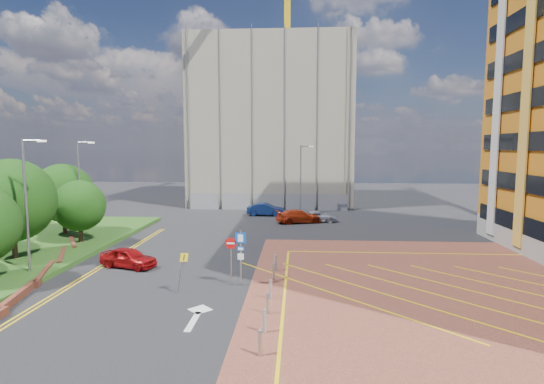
# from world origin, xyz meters

# --- Properties ---
(ground) EXTENTS (140.00, 140.00, 0.00)m
(ground) POSITION_xyz_m (0.00, 0.00, 0.00)
(ground) COLOR black
(ground) RESTS_ON ground
(forecourt) EXTENTS (26.00, 26.00, 0.02)m
(forecourt) POSITION_xyz_m (14.00, 0.00, 0.01)
(forecourt) COLOR brown
(forecourt) RESTS_ON ground
(retaining_wall) EXTENTS (6.06, 20.33, 0.40)m
(retaining_wall) POSITION_xyz_m (-11.80, 2.00, 0.20)
(retaining_wall) COLOR brown
(retaining_wall) RESTS_ON ground
(tree_b) EXTENTS (5.60, 5.60, 6.74)m
(tree_b) POSITION_xyz_m (-15.50, 5.00, 4.24)
(tree_b) COLOR #3D2B1C
(tree_b) RESTS_ON grass_bed
(tree_c) EXTENTS (4.00, 4.00, 4.90)m
(tree_c) POSITION_xyz_m (-13.50, 10.00, 3.19)
(tree_c) COLOR #3D2B1C
(tree_c) RESTS_ON grass_bed
(tree_d) EXTENTS (5.00, 5.00, 6.08)m
(tree_d) POSITION_xyz_m (-16.50, 13.00, 3.87)
(tree_d) COLOR #3D2B1C
(tree_d) RESTS_ON grass_bed
(lamp_left_near) EXTENTS (1.53, 0.16, 8.00)m
(lamp_left_near) POSITION_xyz_m (-12.42, 2.00, 4.66)
(lamp_left_near) COLOR #9EA0A8
(lamp_left_near) RESTS_ON grass_bed
(lamp_left_far) EXTENTS (1.53, 0.16, 8.00)m
(lamp_left_far) POSITION_xyz_m (-14.42, 12.00, 4.66)
(lamp_left_far) COLOR #9EA0A8
(lamp_left_far) RESTS_ON grass_bed
(lamp_back) EXTENTS (1.53, 0.16, 8.00)m
(lamp_back) POSITION_xyz_m (4.08, 28.00, 4.36)
(lamp_back) COLOR #9EA0A8
(lamp_back) RESTS_ON ground
(sign_cluster) EXTENTS (1.17, 0.12, 3.20)m
(sign_cluster) POSITION_xyz_m (0.30, 0.98, 1.95)
(sign_cluster) COLOR #9EA0A8
(sign_cluster) RESTS_ON ground
(warning_sign) EXTENTS (0.64, 0.40, 2.25)m
(warning_sign) POSITION_xyz_m (-2.45, -0.50, 1.43)
(warning_sign) COLOR #9EA0A8
(warning_sign) RESTS_ON ground
(bollard_row) EXTENTS (0.14, 11.14, 0.90)m
(bollard_row) POSITION_xyz_m (2.30, -1.67, 0.47)
(bollard_row) COLOR #9EA0A8
(bollard_row) RESTS_ON forecourt
(construction_building) EXTENTS (21.20, 19.20, 22.00)m
(construction_building) POSITION_xyz_m (0.00, 40.00, 11.00)
(construction_building) COLOR gray
(construction_building) RESTS_ON ground
(tower_crane) EXTENTS (1.60, 35.00, 35.40)m
(tower_crane) POSITION_xyz_m (2.00, 39.44, 25.85)
(tower_crane) COLOR gold
(tower_crane) RESTS_ON ground
(construction_fence) EXTENTS (21.60, 0.06, 2.00)m
(construction_fence) POSITION_xyz_m (1.00, 30.00, 1.00)
(construction_fence) COLOR gray
(construction_fence) RESTS_ON ground
(car_red_left) EXTENTS (4.06, 2.58, 1.29)m
(car_red_left) POSITION_xyz_m (-7.30, 4.25, 0.64)
(car_red_left) COLOR #980D0E
(car_red_left) RESTS_ON ground
(car_blue_back) EXTENTS (4.37, 1.80, 1.41)m
(car_blue_back) POSITION_xyz_m (0.06, 25.55, 0.70)
(car_blue_back) COLOR navy
(car_blue_back) RESTS_ON ground
(car_red_back) EXTENTS (5.08, 3.23, 1.37)m
(car_red_back) POSITION_xyz_m (3.80, 21.17, 0.69)
(car_red_back) COLOR #AB2A0E
(car_red_back) RESTS_ON ground
(car_silver_back) EXTENTS (4.15, 2.18, 1.11)m
(car_silver_back) POSITION_xyz_m (5.76, 21.96, 0.56)
(car_silver_back) COLOR silver
(car_silver_back) RESTS_ON ground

